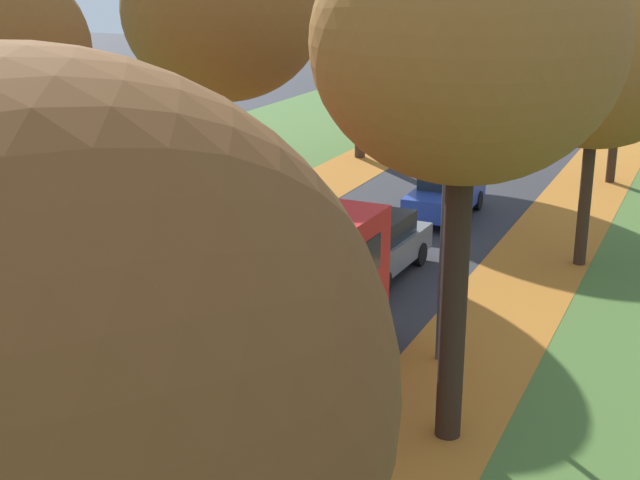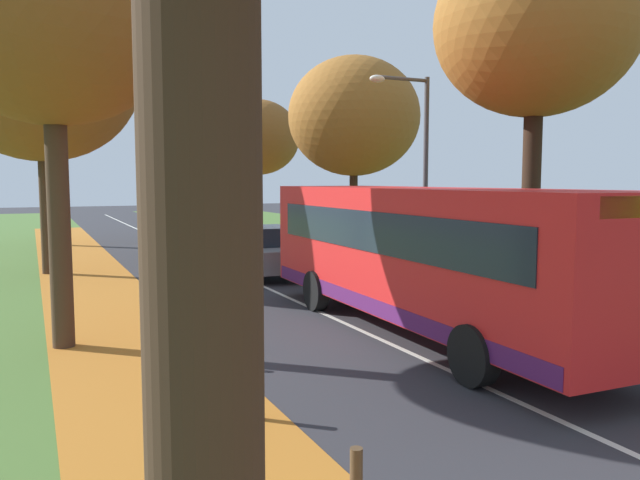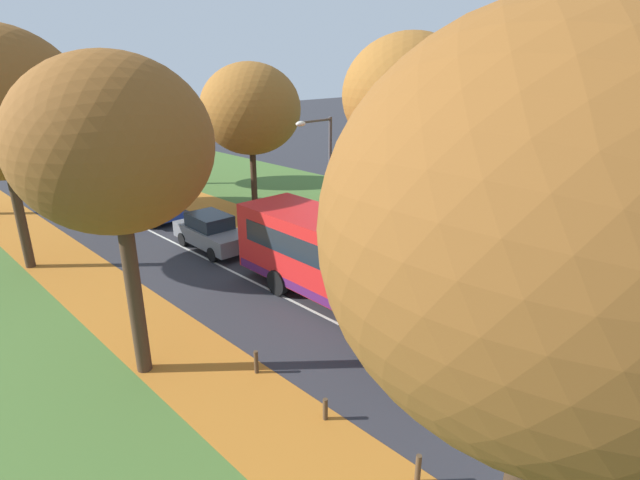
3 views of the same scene
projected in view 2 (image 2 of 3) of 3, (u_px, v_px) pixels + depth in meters
The scene contains 16 objects.
leaf_litter_left at pixel (113, 321), 13.87m from camera, with size 2.80×60.00×0.00m, color #B26B23.
grass_verge_right at pixel (454, 258), 25.07m from camera, with size 12.00×90.00×0.01m, color #476B2D.
leaf_litter_right at pixel (451, 291), 17.72m from camera, with size 2.80×60.00×0.00m, color #B26B23.
road_centre_line at pixel (233, 273), 21.21m from camera, with size 0.12×80.00×0.01m, color silver.
tree_left_near at pixel (51, 7), 11.16m from camera, with size 4.74×4.74×8.39m.
tree_left_mid at pixel (40, 74), 20.36m from camera, with size 6.34×6.34×9.46m.
tree_left_far at pixel (51, 92), 29.49m from camera, with size 6.27×6.27×10.14m.
tree_right_near at pixel (536, 26), 15.06m from camera, with size 4.94×4.94×9.12m.
tree_right_mid at pixel (354, 117), 24.91m from camera, with size 5.27×5.27×8.06m.
tree_right_far at pixel (258, 138), 33.89m from camera, with size 4.52×4.52×7.50m.
bollard_fifth at pixel (260, 399), 8.13m from camera, with size 0.12×0.12×0.58m, color #4C3823.
bollard_sixth at pixel (206, 346), 10.53m from camera, with size 0.12×0.12×0.68m, color #4C3823.
streetlamp_right at pixel (416, 159), 17.43m from camera, with size 1.89×0.28×6.00m.
bus at pixel (425, 250), 12.76m from camera, with size 2.84×10.46×2.98m.
car_grey_lead at pixel (268, 251), 20.48m from camera, with size 1.89×4.26×1.62m.
car_blue_following at pixel (218, 236), 26.09m from camera, with size 1.86×4.24×1.62m.
Camera 2 is at (-6.17, -0.30, 3.13)m, focal length 35.00 mm.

